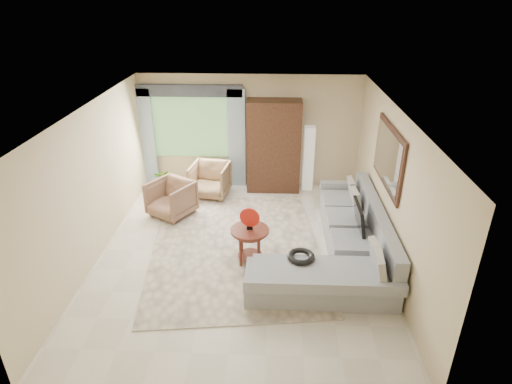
{
  "coord_description": "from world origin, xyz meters",
  "views": [
    {
      "loc": [
        0.54,
        -6.41,
        4.34
      ],
      "look_at": [
        0.25,
        0.35,
        1.05
      ],
      "focal_mm": 30.0,
      "sensor_mm": 36.0,
      "label": 1
    }
  ],
  "objects_px": {
    "tv_screen": "(359,217)",
    "armchair_left": "(171,199)",
    "floor_lamp": "(308,158)",
    "armchair_right": "(210,180)",
    "potted_plant": "(165,179)",
    "coffee_table": "(250,245)",
    "armoire": "(274,146)",
    "sectional_sofa": "(344,247)"
  },
  "relations": [
    {
      "from": "armchair_right",
      "to": "floor_lamp",
      "type": "distance_m",
      "value": 2.3
    },
    {
      "from": "tv_screen",
      "to": "floor_lamp",
      "type": "xyz_separation_m",
      "value": [
        -0.7,
        2.67,
        0.03
      ]
    },
    {
      "from": "armchair_left",
      "to": "armoire",
      "type": "relative_size",
      "value": 0.39
    },
    {
      "from": "coffee_table",
      "to": "armchair_left",
      "type": "relative_size",
      "value": 0.79
    },
    {
      "from": "potted_plant",
      "to": "armchair_right",
      "type": "bearing_deg",
      "value": -14.24
    },
    {
      "from": "tv_screen",
      "to": "armchair_left",
      "type": "relative_size",
      "value": 0.9
    },
    {
      "from": "tv_screen",
      "to": "armchair_left",
      "type": "xyz_separation_m",
      "value": [
        -3.59,
        1.24,
        -0.35
      ]
    },
    {
      "from": "potted_plant",
      "to": "tv_screen",
      "type": "bearing_deg",
      "value": -31.59
    },
    {
      "from": "armchair_right",
      "to": "armchair_left",
      "type": "bearing_deg",
      "value": -116.33
    },
    {
      "from": "tv_screen",
      "to": "armchair_left",
      "type": "height_order",
      "value": "tv_screen"
    },
    {
      "from": "sectional_sofa",
      "to": "tv_screen",
      "type": "xyz_separation_m",
      "value": [
        0.27,
        0.29,
        0.44
      ]
    },
    {
      "from": "armchair_right",
      "to": "sectional_sofa",
      "type": "bearing_deg",
      "value": -34.4
    },
    {
      "from": "coffee_table",
      "to": "armoire",
      "type": "height_order",
      "value": "armoire"
    },
    {
      "from": "sectional_sofa",
      "to": "tv_screen",
      "type": "distance_m",
      "value": 0.59
    },
    {
      "from": "tv_screen",
      "to": "armoire",
      "type": "distance_m",
      "value": 3.02
    },
    {
      "from": "sectional_sofa",
      "to": "armchair_right",
      "type": "relative_size",
      "value": 4.16
    },
    {
      "from": "coffee_table",
      "to": "armchair_right",
      "type": "distance_m",
      "value": 2.77
    },
    {
      "from": "sectional_sofa",
      "to": "armoire",
      "type": "relative_size",
      "value": 1.65
    },
    {
      "from": "tv_screen",
      "to": "armchair_right",
      "type": "relative_size",
      "value": 0.89
    },
    {
      "from": "armchair_left",
      "to": "armchair_right",
      "type": "height_order",
      "value": "armchair_right"
    },
    {
      "from": "coffee_table",
      "to": "sectional_sofa",
      "type": "bearing_deg",
      "value": 3.01
    },
    {
      "from": "armchair_left",
      "to": "sectional_sofa",
      "type": "bearing_deg",
      "value": 6.49
    },
    {
      "from": "armchair_left",
      "to": "armoire",
      "type": "bearing_deg",
      "value": 64.34
    },
    {
      "from": "tv_screen",
      "to": "potted_plant",
      "type": "bearing_deg",
      "value": 148.41
    },
    {
      "from": "armchair_left",
      "to": "armoire",
      "type": "distance_m",
      "value": 2.59
    },
    {
      "from": "sectional_sofa",
      "to": "armoire",
      "type": "xyz_separation_m",
      "value": [
        -1.23,
        2.9,
        0.77
      ]
    },
    {
      "from": "sectional_sofa",
      "to": "armchair_right",
      "type": "distance_m",
      "value": 3.64
    },
    {
      "from": "potted_plant",
      "to": "coffee_table",
      "type": "bearing_deg",
      "value": -53.07
    },
    {
      "from": "floor_lamp",
      "to": "armchair_right",
      "type": "bearing_deg",
      "value": -168.03
    },
    {
      "from": "armoire",
      "to": "sectional_sofa",
      "type": "bearing_deg",
      "value": -66.94
    },
    {
      "from": "armchair_left",
      "to": "floor_lamp",
      "type": "relative_size",
      "value": 0.55
    },
    {
      "from": "sectional_sofa",
      "to": "potted_plant",
      "type": "relative_size",
      "value": 6.85
    },
    {
      "from": "coffee_table",
      "to": "armoire",
      "type": "distance_m",
      "value": 3.09
    },
    {
      "from": "armchair_right",
      "to": "armoire",
      "type": "relative_size",
      "value": 0.4
    },
    {
      "from": "tv_screen",
      "to": "armchair_right",
      "type": "bearing_deg",
      "value": 143.11
    },
    {
      "from": "coffee_table",
      "to": "floor_lamp",
      "type": "distance_m",
      "value": 3.29
    },
    {
      "from": "potted_plant",
      "to": "armoire",
      "type": "xyz_separation_m",
      "value": [
        2.52,
        0.13,
        0.8
      ]
    },
    {
      "from": "armchair_right",
      "to": "potted_plant",
      "type": "bearing_deg",
      "value": 174.47
    },
    {
      "from": "tv_screen",
      "to": "coffee_table",
      "type": "distance_m",
      "value": 1.95
    },
    {
      "from": "armoire",
      "to": "tv_screen",
      "type": "bearing_deg",
      "value": -60.07
    },
    {
      "from": "floor_lamp",
      "to": "sectional_sofa",
      "type": "bearing_deg",
      "value": -81.67
    },
    {
      "from": "armchair_left",
      "to": "armchair_right",
      "type": "relative_size",
      "value": 0.99
    }
  ]
}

